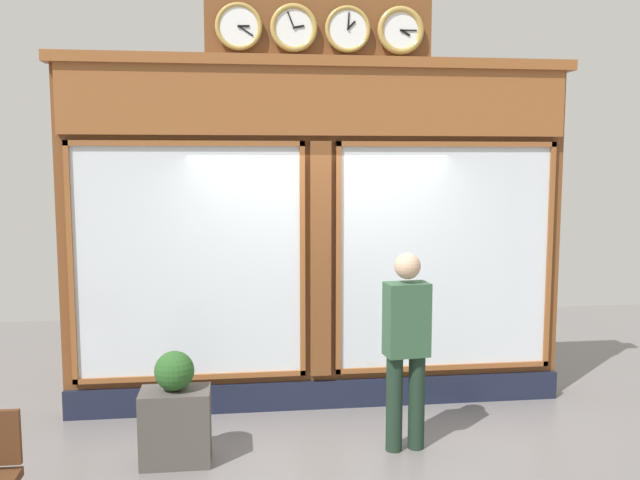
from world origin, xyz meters
name	(u,v)px	position (x,y,z in m)	size (l,w,h in m)	color
shop_facade	(318,231)	(0.00, -0.12, 1.76)	(5.01, 0.42, 3.98)	brown
pedestrian	(406,343)	(-0.59, 1.07, 0.93)	(0.38, 0.26, 1.69)	#1C2F21
planter_box	(176,426)	(1.32, 1.09, 0.30)	(0.56, 0.36, 0.61)	#4C4742
planter_shrub	(174,371)	(1.32, 1.09, 0.77)	(0.32, 0.32, 0.32)	#285623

